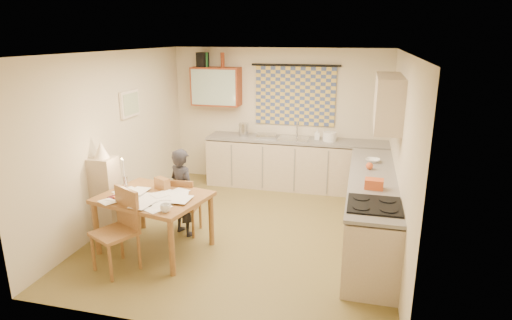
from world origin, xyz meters
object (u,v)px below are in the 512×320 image
(shelf_stand, at_px, (106,197))
(counter_right, at_px, (371,210))
(counter_back, at_px, (297,164))
(person, at_px, (183,192))
(chair_far, at_px, (185,216))
(stove, at_px, (371,243))
(dining_table, at_px, (155,222))

(shelf_stand, bearing_deg, counter_right, 11.15)
(counter_back, distance_m, person, 2.60)
(chair_far, bearing_deg, counter_back, -122.12)
(person, bearing_deg, shelf_stand, 45.71)
(counter_right, relative_size, shelf_stand, 2.60)
(stove, bearing_deg, counter_right, 90.00)
(stove, height_order, shelf_stand, shelf_stand)
(counter_right, distance_m, shelf_stand, 3.61)
(counter_right, distance_m, dining_table, 2.86)
(counter_right, bearing_deg, stove, -90.00)
(person, relative_size, shelf_stand, 1.10)
(counter_back, xyz_separation_m, chair_far, (-1.24, -2.25, -0.19))
(counter_right, height_order, dining_table, counter_right)
(counter_back, distance_m, counter_right, 2.28)
(chair_far, bearing_deg, stove, 162.56)
(counter_back, distance_m, dining_table, 3.14)
(counter_back, bearing_deg, chair_far, -118.84)
(dining_table, bearing_deg, person, 84.01)
(shelf_stand, bearing_deg, stove, -4.93)
(counter_right, bearing_deg, shelf_stand, -168.85)
(counter_back, relative_size, shelf_stand, 2.91)
(person, height_order, shelf_stand, person)
(stove, distance_m, chair_far, 2.61)
(counter_right, bearing_deg, chair_far, -171.77)
(stove, bearing_deg, dining_table, 178.07)
(counter_back, bearing_deg, shelf_stand, -131.10)
(dining_table, distance_m, person, 0.61)
(stove, distance_m, dining_table, 2.71)
(counter_right, bearing_deg, counter_back, 124.35)
(stove, height_order, chair_far, stove)
(counter_back, relative_size, dining_table, 2.25)
(counter_right, relative_size, person, 2.37)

